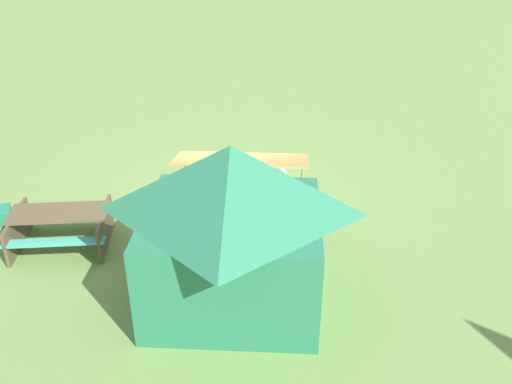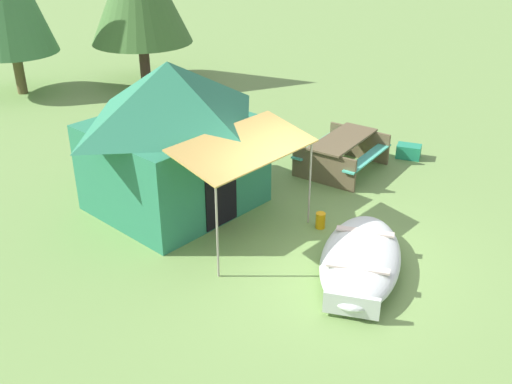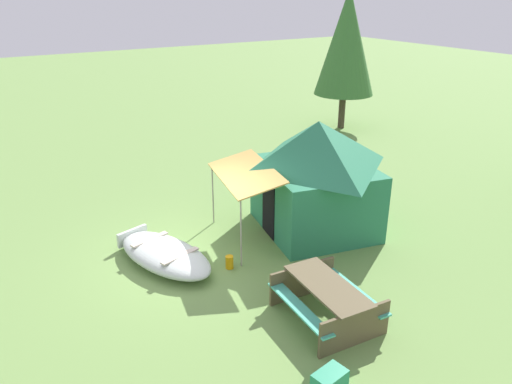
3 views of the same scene
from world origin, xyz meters
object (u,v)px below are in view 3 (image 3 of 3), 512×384
canvas_cabin_tent (316,175)px  picnic_table (327,297)px  beached_rowboat (165,254)px  pine_tree_far_center (347,42)px  fuel_can (229,262)px  cooler_box (330,381)px

canvas_cabin_tent → picnic_table: 3.94m
beached_rowboat → pine_tree_far_center: pine_tree_far_center is taller
picnic_table → fuel_can: size_ratio=6.64×
canvas_cabin_tent → cooler_box: size_ratio=8.00×
canvas_cabin_tent → fuel_can: 3.17m
pine_tree_far_center → cooler_box: bearing=-41.2°
pine_tree_far_center → canvas_cabin_tent: bearing=-44.5°
canvas_cabin_tent → cooler_box: 5.73m
beached_rowboat → picnic_table: size_ratio=1.52×
canvas_cabin_tent → cooler_box: (4.57, -3.20, -1.32)m
canvas_cabin_tent → fuel_can: (0.61, -2.82, -1.32)m
picnic_table → pine_tree_far_center: bearing=138.3°
beached_rowboat → picnic_table: bearing=27.7°
cooler_box → fuel_can: 3.98m
beached_rowboat → picnic_table: picnic_table is taller
beached_rowboat → fuel_can: bearing=50.6°
pine_tree_far_center → picnic_table: bearing=-41.7°
canvas_cabin_tent → pine_tree_far_center: 10.30m
beached_rowboat → cooler_box: (4.90, 0.76, -0.08)m
cooler_box → fuel_can: (-3.96, 0.39, -0.01)m
fuel_can → pine_tree_far_center: bearing=128.3°
fuel_can → pine_tree_far_center: size_ratio=0.05×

